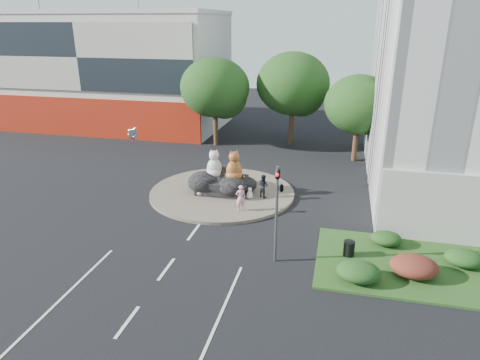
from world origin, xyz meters
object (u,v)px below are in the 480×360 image
object	(u,v)px
kitten_calico	(200,189)
kitten_white	(250,193)
pedestrian_pink	(241,198)
litter_bin	(349,248)
pedestrian_dark	(263,186)
cat_white	(214,163)
cat_tabby	(234,165)
parked_car	(151,131)

from	to	relation	value
kitten_calico	kitten_white	xyz separation A→B (m)	(3.38, 0.29, -0.07)
pedestrian_pink	litter_bin	distance (m)	7.68
kitten_white	pedestrian_dark	bearing A→B (deg)	9.22
cat_white	pedestrian_dark	xyz separation A→B (m)	(3.54, -0.52, -1.13)
cat_tabby	parked_car	distance (m)	17.68
cat_tabby	kitten_white	world-z (taller)	cat_tabby
kitten_calico	pedestrian_pink	distance (m)	3.70
litter_bin	kitten_calico	bearing A→B (deg)	149.86
pedestrian_dark	litter_bin	world-z (taller)	pedestrian_dark
litter_bin	pedestrian_pink	bearing A→B (deg)	149.07
kitten_white	litter_bin	world-z (taller)	kitten_white
litter_bin	pedestrian_dark	bearing A→B (deg)	131.09
cat_tabby	kitten_white	xyz separation A→B (m)	(1.26, -0.77, -1.57)
pedestrian_pink	parked_car	xyz separation A→B (m)	(-13.15, 15.71, -0.30)
pedestrian_dark	litter_bin	xyz separation A→B (m)	(5.62, -6.44, -0.48)
cat_white	kitten_white	world-z (taller)	cat_white
cat_tabby	kitten_white	distance (m)	2.16
parked_car	pedestrian_pink	bearing A→B (deg)	-153.85
kitten_calico	litter_bin	size ratio (longest dim) A/B	1.19
cat_white	parked_car	xyz separation A→B (m)	(-10.56, 12.68, -1.38)
cat_white	litter_bin	xyz separation A→B (m)	(9.16, -6.96, -1.61)
parked_car	litter_bin	bearing A→B (deg)	-148.67
cat_white	pedestrian_dark	distance (m)	3.75
kitten_white	pedestrian_pink	distance (m)	2.10
cat_tabby	litter_bin	bearing A→B (deg)	-74.45
pedestrian_pink	parked_car	size ratio (longest dim) A/B	0.37
cat_white	parked_car	distance (m)	16.56
kitten_white	litter_bin	distance (m)	8.79
cat_white	kitten_white	distance (m)	3.27
kitten_calico	pedestrian_dark	bearing A→B (deg)	47.09
kitten_calico	litter_bin	distance (m)	11.34
pedestrian_pink	litter_bin	bearing A→B (deg)	125.29
cat_white	kitten_calico	world-z (taller)	cat_white
parked_car	litter_bin	world-z (taller)	parked_car
pedestrian_pink	pedestrian_dark	xyz separation A→B (m)	(0.95, 2.50, -0.05)
pedestrian_pink	pedestrian_dark	world-z (taller)	pedestrian_pink
cat_white	kitten_calico	size ratio (longest dim) A/B	2.20
cat_white	kitten_calico	distance (m)	2.03
pedestrian_pink	parked_car	distance (m)	20.49
pedestrian_dark	parked_car	world-z (taller)	pedestrian_dark
pedestrian_dark	parked_car	size ratio (longest dim) A/B	0.35
cat_white	pedestrian_dark	bearing A→B (deg)	-13.30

